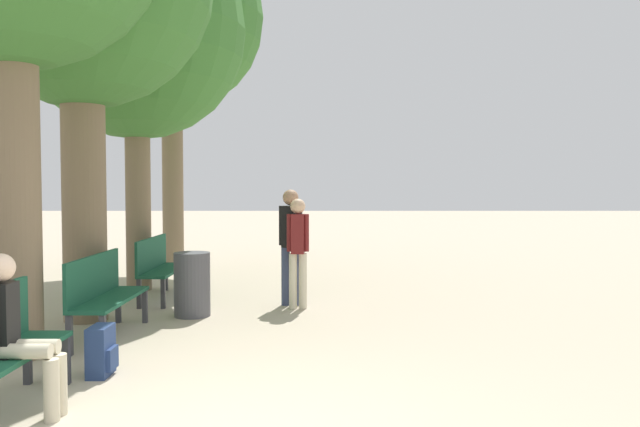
% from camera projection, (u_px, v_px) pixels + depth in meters
% --- Properties ---
extents(bench_row_1, '(0.43, 1.64, 0.95)m').
position_uv_depth(bench_row_1, '(100.00, 290.00, 7.16)').
color(bench_row_1, '#195138').
rests_on(bench_row_1, ground_plane).
extents(bench_row_2, '(0.43, 1.64, 0.95)m').
position_uv_depth(bench_row_2, '(156.00, 263.00, 9.62)').
color(bench_row_2, '#195138').
rests_on(bench_row_2, ground_plane).
extents(tree_row_2, '(3.63, 3.63, 6.15)m').
position_uv_depth(tree_row_2, '(134.00, 31.00, 10.30)').
color(tree_row_2, '#7A664C').
rests_on(tree_row_2, ground_plane).
extents(tree_row_3, '(3.78, 3.78, 7.09)m').
position_uv_depth(tree_row_3, '(169.00, 19.00, 12.73)').
color(tree_row_3, '#7A664C').
rests_on(tree_row_3, ground_plane).
extents(person_seated, '(0.56, 0.32, 1.24)m').
position_uv_depth(person_seated, '(14.00, 330.00, 4.66)').
color(person_seated, beige).
rests_on(person_seated, ground_plane).
extents(backpack, '(0.22, 0.33, 0.46)m').
position_uv_depth(backpack, '(99.00, 352.00, 5.72)').
color(backpack, navy).
rests_on(backpack, ground_plane).
extents(pedestrian_near, '(0.34, 0.29, 1.70)m').
position_uv_depth(pedestrian_near, '(288.00, 239.00, 9.09)').
color(pedestrian_near, '#384260').
rests_on(pedestrian_near, ground_plane).
extents(pedestrian_mid, '(0.32, 0.22, 1.57)m').
position_uv_depth(pedestrian_mid, '(296.00, 246.00, 8.85)').
color(pedestrian_mid, beige).
rests_on(pedestrian_mid, ground_plane).
extents(trash_bin, '(0.48, 0.48, 0.86)m').
position_uv_depth(trash_bin, '(190.00, 284.00, 8.35)').
color(trash_bin, '#4C4C51').
rests_on(trash_bin, ground_plane).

